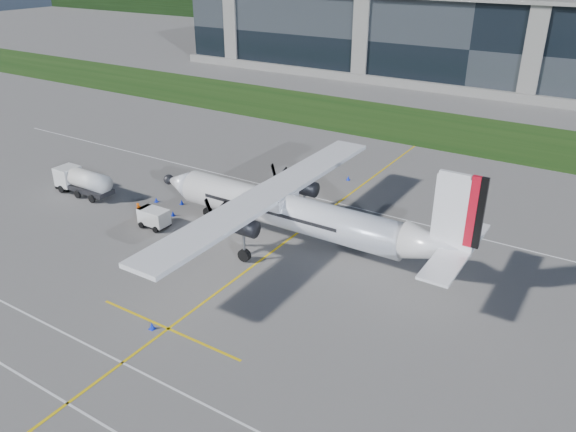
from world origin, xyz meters
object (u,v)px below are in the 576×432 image
(fuel_tanker_truck, at_px, (80,181))
(ground_crew_person, at_px, (139,210))
(turboprop_aircraft, at_px, (298,195))
(safety_cone_nose_stbd, at_px, (182,202))
(safety_cone_portwing, at_px, (152,326))
(safety_cone_nose_port, at_px, (173,213))
(baggage_tug, at_px, (154,218))
(safety_cone_stbdwing, at_px, (348,178))
(safety_cone_fwd, at_px, (156,200))

(fuel_tanker_truck, bearing_deg, ground_crew_person, -7.08)
(turboprop_aircraft, height_order, safety_cone_nose_stbd, turboprop_aircraft)
(fuel_tanker_truck, bearing_deg, safety_cone_portwing, -29.51)
(turboprop_aircraft, height_order, fuel_tanker_truck, turboprop_aircraft)
(turboprop_aircraft, height_order, safety_cone_portwing, turboprop_aircraft)
(turboprop_aircraft, xyz_separation_m, safety_cone_nose_stbd, (-13.97, 0.94, -4.32))
(safety_cone_portwing, bearing_deg, ground_crew_person, 138.36)
(turboprop_aircraft, distance_m, safety_cone_nose_port, 13.68)
(baggage_tug, bearing_deg, fuel_tanker_truck, 172.16)
(safety_cone_nose_port, distance_m, safety_cone_stbdwing, 19.58)
(fuel_tanker_truck, height_order, safety_cone_stbdwing, fuel_tanker_truck)
(turboprop_aircraft, relative_size, baggage_tug, 10.55)
(fuel_tanker_truck, relative_size, safety_cone_stbdwing, 14.24)
(turboprop_aircraft, distance_m, baggage_tug, 13.81)
(turboprop_aircraft, relative_size, safety_cone_portwing, 60.98)
(safety_cone_nose_stbd, height_order, safety_cone_stbdwing, same)
(safety_cone_nose_port, relative_size, safety_cone_stbdwing, 1.00)
(ground_crew_person, bearing_deg, safety_cone_nose_stbd, 0.73)
(turboprop_aircraft, bearing_deg, safety_cone_nose_port, -173.50)
(fuel_tanker_truck, relative_size, safety_cone_fwd, 14.24)
(safety_cone_stbdwing, bearing_deg, baggage_tug, -116.19)
(safety_cone_nose_port, bearing_deg, safety_cone_nose_stbd, 114.13)
(fuel_tanker_truck, distance_m, safety_cone_nose_port, 11.71)
(safety_cone_portwing, xyz_separation_m, safety_cone_nose_port, (-10.88, 13.73, 0.00))
(baggage_tug, relative_size, safety_cone_portwing, 5.78)
(fuel_tanker_truck, distance_m, safety_cone_portwing, 25.88)
(baggage_tug, xyz_separation_m, safety_cone_nose_port, (-0.24, 2.63, -0.62))
(baggage_tug, bearing_deg, safety_cone_portwing, -46.22)
(safety_cone_nose_stbd, bearing_deg, fuel_tanker_truck, -162.12)
(safety_cone_nose_stbd, xyz_separation_m, safety_cone_nose_port, (1.08, -2.41, 0.00))
(safety_cone_stbdwing, bearing_deg, safety_cone_nose_stbd, -127.00)
(fuel_tanker_truck, xyz_separation_m, safety_cone_stbdwing, (21.48, 17.91, -1.08))
(fuel_tanker_truck, height_order, safety_cone_fwd, fuel_tanker_truck)
(ground_crew_person, bearing_deg, safety_cone_fwd, 35.65)
(fuel_tanker_truck, bearing_deg, safety_cone_nose_port, 4.89)
(ground_crew_person, relative_size, safety_cone_nose_port, 3.69)
(safety_cone_fwd, height_order, safety_cone_nose_port, same)
(turboprop_aircraft, bearing_deg, baggage_tug, -162.07)
(safety_cone_portwing, height_order, safety_cone_nose_port, same)
(safety_cone_nose_port, bearing_deg, safety_cone_fwd, 157.67)
(turboprop_aircraft, distance_m, safety_cone_nose_stbd, 14.65)
(safety_cone_fwd, relative_size, safety_cone_portwing, 1.00)
(safety_cone_nose_stbd, bearing_deg, ground_crew_person, -102.82)
(safety_cone_fwd, relative_size, safety_cone_stbdwing, 1.00)
(safety_cone_nose_stbd, bearing_deg, turboprop_aircraft, -3.85)
(baggage_tug, xyz_separation_m, safety_cone_nose_stbd, (-1.32, 5.03, -0.62))
(turboprop_aircraft, relative_size, safety_cone_stbdwing, 60.98)
(safety_cone_nose_port, bearing_deg, turboprop_aircraft, 6.50)
(turboprop_aircraft, height_order, baggage_tug, turboprop_aircraft)
(safety_cone_portwing, bearing_deg, safety_cone_nose_port, 128.39)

